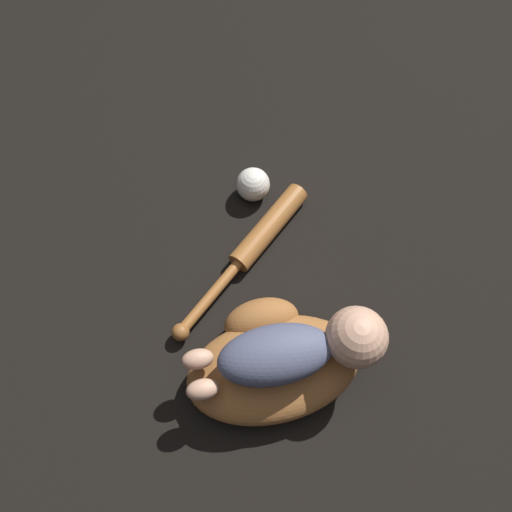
# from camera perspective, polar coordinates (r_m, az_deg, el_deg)

# --- Properties ---
(ground_plane) EXTENTS (6.00, 6.00, 0.00)m
(ground_plane) POSITION_cam_1_polar(r_m,az_deg,el_deg) (1.02, 1.29, -13.40)
(ground_plane) COLOR black
(baseball_glove) EXTENTS (0.37, 0.29, 0.10)m
(baseball_glove) POSITION_cam_1_polar(r_m,az_deg,el_deg) (0.97, 1.79, -11.79)
(baseball_glove) COLOR #935B2D
(baseball_glove) RESTS_ON ground
(baby_figure) EXTENTS (0.36, 0.16, 0.11)m
(baby_figure) POSITION_cam_1_polar(r_m,az_deg,el_deg) (0.88, 5.46, -10.48)
(baby_figure) COLOR #4C516B
(baby_figure) RESTS_ON baseball_glove
(baseball_bat) EXTENTS (0.29, 0.37, 0.05)m
(baseball_bat) POSITION_cam_1_polar(r_m,az_deg,el_deg) (1.10, 0.06, 1.64)
(baseball_bat) COLOR #9E602D
(baseball_bat) RESTS_ON ground
(baseball) EXTENTS (0.08, 0.08, 0.08)m
(baseball) POSITION_cam_1_polar(r_m,az_deg,el_deg) (1.16, -0.34, 8.18)
(baseball) COLOR silver
(baseball) RESTS_ON ground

